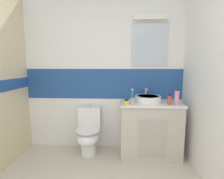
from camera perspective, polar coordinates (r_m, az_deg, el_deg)
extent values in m
cube|color=white|center=(3.02, -2.65, -10.83)|extent=(3.20, 0.10, 0.85)
cube|color=#234C8C|center=(2.87, -2.74, 1.98)|extent=(3.20, 0.10, 0.50)
cube|color=white|center=(2.91, -2.85, 18.37)|extent=(3.20, 0.10, 1.15)
cube|color=silver|center=(2.85, 12.57, 14.48)|extent=(0.57, 0.02, 0.66)
cube|color=white|center=(2.89, 12.98, 22.71)|extent=(0.53, 0.10, 0.08)
cube|color=beige|center=(2.78, 12.57, -13.09)|extent=(0.90, 0.50, 0.82)
cube|color=white|center=(2.65, 12.89, -4.55)|extent=(0.92, 0.52, 0.03)
cube|color=#B6AD9F|center=(2.57, 13.55, -15.95)|extent=(0.40, 0.01, 0.57)
cylinder|color=silver|center=(2.48, 13.78, -11.76)|extent=(0.02, 0.02, 0.03)
cylinder|color=white|center=(2.64, 12.02, -3.15)|extent=(0.39, 0.39, 0.10)
cylinder|color=#B3B3B8|center=(2.63, 12.05, -2.25)|extent=(0.32, 0.32, 0.01)
cylinder|color=silver|center=(2.85, 11.32, -1.39)|extent=(0.03, 0.03, 0.19)
cylinder|color=silver|center=(2.73, 11.71, 0.17)|extent=(0.02, 0.18, 0.02)
cylinder|color=white|center=(2.88, -7.94, -19.13)|extent=(0.24, 0.24, 0.18)
ellipsoid|color=white|center=(2.76, -8.18, -15.81)|extent=(0.34, 0.42, 0.22)
cylinder|color=white|center=(2.72, -8.23, -13.45)|extent=(0.37, 0.37, 0.02)
cube|color=white|center=(2.86, -7.50, -9.07)|extent=(0.36, 0.17, 0.33)
cylinder|color=silver|center=(2.81, -7.57, -5.71)|extent=(0.04, 0.04, 0.02)
cylinder|color=#B2ADA3|center=(2.45, 7.00, -3.94)|extent=(0.06, 0.06, 0.09)
cylinder|color=#338CD8|center=(2.45, 6.98, -2.23)|extent=(0.02, 0.04, 0.18)
cube|color=white|center=(2.43, 7.02, -0.12)|extent=(0.01, 0.02, 0.03)
cylinder|color=#338CD8|center=(2.43, 6.74, -2.21)|extent=(0.02, 0.04, 0.19)
cube|color=white|center=(2.42, 6.78, -0.02)|extent=(0.01, 0.02, 0.03)
cylinder|color=#D84C33|center=(2.56, 18.84, -3.52)|extent=(0.05, 0.05, 0.12)
cylinder|color=#262626|center=(2.54, 18.92, -1.81)|extent=(0.01, 0.01, 0.04)
cylinder|color=#262626|center=(2.53, 19.01, -1.45)|extent=(0.01, 0.02, 0.01)
cylinder|color=yellow|center=(2.45, 4.90, -4.36)|extent=(0.08, 0.08, 0.05)
cylinder|color=black|center=(2.44, 4.91, -3.50)|extent=(0.06, 0.06, 0.02)
cylinder|color=pink|center=(2.56, 21.04, -2.64)|extent=(0.07, 0.07, 0.21)
cylinder|color=black|center=(2.54, 21.17, -0.13)|extent=(0.05, 0.05, 0.02)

